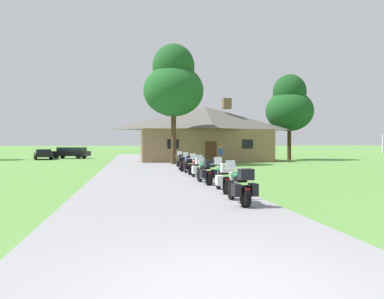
{
  "coord_description": "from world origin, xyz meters",
  "views": [
    {
      "loc": [
        -1.14,
        -4.46,
        1.92
      ],
      "look_at": [
        2.19,
        15.61,
        1.57
      ],
      "focal_mm": 34.37,
      "sensor_mm": 36.0,
      "label": 1
    }
  ],
  "objects_px": {
    "motorcycle_blue_fifth_in_row": "(189,165)",
    "motorcycle_green_nearest_to_camera": "(240,186)",
    "tree_by_lodge_front": "(174,84)",
    "motorcycle_green_third_in_row": "(206,172)",
    "parked_black_sedan_far_left": "(43,154)",
    "tree_right_of_lodge": "(289,105)",
    "motorcycle_red_fourth_in_row": "(197,168)",
    "motorcycle_blue_farthest_in_row": "(181,163)",
    "motorcycle_green_second_in_row": "(223,178)",
    "parked_black_suv_far_left": "(71,152)",
    "bystander_blue_shirt_near_lodge": "(221,154)"
  },
  "relations": [
    {
      "from": "motorcycle_green_nearest_to_camera",
      "to": "motorcycle_green_third_in_row",
      "type": "distance_m",
      "value": 5.61
    },
    {
      "from": "parked_black_sedan_far_left",
      "to": "motorcycle_blue_fifth_in_row",
      "type": "bearing_deg",
      "value": -76.71
    },
    {
      "from": "motorcycle_red_fourth_in_row",
      "to": "motorcycle_blue_farthest_in_row",
      "type": "height_order",
      "value": "same"
    },
    {
      "from": "motorcycle_green_second_in_row",
      "to": "parked_black_sedan_far_left",
      "type": "bearing_deg",
      "value": 115.07
    },
    {
      "from": "motorcycle_red_fourth_in_row",
      "to": "parked_black_sedan_far_left",
      "type": "bearing_deg",
      "value": 113.92
    },
    {
      "from": "motorcycle_green_second_in_row",
      "to": "bystander_blue_shirt_near_lodge",
      "type": "bearing_deg",
      "value": 78.29
    },
    {
      "from": "motorcycle_green_second_in_row",
      "to": "motorcycle_red_fourth_in_row",
      "type": "bearing_deg",
      "value": 92.17
    },
    {
      "from": "bystander_blue_shirt_near_lodge",
      "to": "parked_black_sedan_far_left",
      "type": "xyz_separation_m",
      "value": [
        -18.02,
        13.97,
        -0.29
      ]
    },
    {
      "from": "tree_by_lodge_front",
      "to": "parked_black_suv_far_left",
      "type": "xyz_separation_m",
      "value": [
        -11.12,
        15.13,
        -6.38
      ]
    },
    {
      "from": "motorcycle_blue_farthest_in_row",
      "to": "bystander_blue_shirt_near_lodge",
      "type": "xyz_separation_m",
      "value": [
        4.5,
        7.12,
        0.32
      ]
    },
    {
      "from": "parked_black_sedan_far_left",
      "to": "tree_right_of_lodge",
      "type": "bearing_deg",
      "value": -27.94
    },
    {
      "from": "tree_by_lodge_front",
      "to": "motorcycle_green_third_in_row",
      "type": "bearing_deg",
      "value": -91.29
    },
    {
      "from": "motorcycle_green_second_in_row",
      "to": "motorcycle_blue_fifth_in_row",
      "type": "xyz_separation_m",
      "value": [
        -0.04,
        8.24,
        0.0
      ]
    },
    {
      "from": "motorcycle_blue_fifth_in_row",
      "to": "motorcycle_red_fourth_in_row",
      "type": "bearing_deg",
      "value": -91.68
    },
    {
      "from": "motorcycle_blue_fifth_in_row",
      "to": "parked_black_sedan_far_left",
      "type": "xyz_separation_m",
      "value": [
        -13.62,
        23.7,
        0.03
      ]
    },
    {
      "from": "motorcycle_blue_farthest_in_row",
      "to": "bystander_blue_shirt_near_lodge",
      "type": "distance_m",
      "value": 8.43
    },
    {
      "from": "motorcycle_green_second_in_row",
      "to": "motorcycle_green_third_in_row",
      "type": "xyz_separation_m",
      "value": [
        -0.1,
        2.86,
        0.0
      ]
    },
    {
      "from": "motorcycle_red_fourth_in_row",
      "to": "motorcycle_blue_fifth_in_row",
      "type": "distance_m",
      "value": 2.82
    },
    {
      "from": "motorcycle_blue_fifth_in_row",
      "to": "tree_right_of_lodge",
      "type": "bearing_deg",
      "value": 49.1
    },
    {
      "from": "motorcycle_green_third_in_row",
      "to": "tree_by_lodge_front",
      "type": "xyz_separation_m",
      "value": [
        0.36,
        15.98,
        6.55
      ]
    },
    {
      "from": "motorcycle_blue_fifth_in_row",
      "to": "motorcycle_green_nearest_to_camera",
      "type": "bearing_deg",
      "value": -92.76
    },
    {
      "from": "motorcycle_green_nearest_to_camera",
      "to": "motorcycle_red_fourth_in_row",
      "type": "relative_size",
      "value": 1.0
    },
    {
      "from": "motorcycle_green_third_in_row",
      "to": "tree_right_of_lodge",
      "type": "relative_size",
      "value": 0.21
    },
    {
      "from": "parked_black_suv_far_left",
      "to": "tree_by_lodge_front",
      "type": "bearing_deg",
      "value": -127.27
    },
    {
      "from": "motorcycle_blue_fifth_in_row",
      "to": "parked_black_suv_far_left",
      "type": "xyz_separation_m",
      "value": [
        -10.82,
        25.73,
        0.17
      ]
    },
    {
      "from": "motorcycle_green_third_in_row",
      "to": "tree_by_lodge_front",
      "type": "relative_size",
      "value": 0.2
    },
    {
      "from": "motorcycle_green_second_in_row",
      "to": "parked_black_suv_far_left",
      "type": "height_order",
      "value": "parked_black_suv_far_left"
    },
    {
      "from": "motorcycle_green_third_in_row",
      "to": "parked_black_sedan_far_left",
      "type": "height_order",
      "value": "motorcycle_green_third_in_row"
    },
    {
      "from": "bystander_blue_shirt_near_lodge",
      "to": "parked_black_sedan_far_left",
      "type": "distance_m",
      "value": 22.8
    },
    {
      "from": "motorcycle_green_nearest_to_camera",
      "to": "tree_by_lodge_front",
      "type": "bearing_deg",
      "value": 87.85
    },
    {
      "from": "motorcycle_green_second_in_row",
      "to": "tree_by_lodge_front",
      "type": "height_order",
      "value": "tree_by_lodge_front"
    },
    {
      "from": "motorcycle_green_third_in_row",
      "to": "motorcycle_blue_fifth_in_row",
      "type": "height_order",
      "value": "same"
    },
    {
      "from": "motorcycle_red_fourth_in_row",
      "to": "tree_by_lodge_front",
      "type": "distance_m",
      "value": 14.94
    },
    {
      "from": "motorcycle_blue_fifth_in_row",
      "to": "bystander_blue_shirt_near_lodge",
      "type": "bearing_deg",
      "value": 63.6
    },
    {
      "from": "motorcycle_green_nearest_to_camera",
      "to": "motorcycle_green_second_in_row",
      "type": "height_order",
      "value": "same"
    },
    {
      "from": "motorcycle_blue_fifth_in_row",
      "to": "tree_right_of_lodge",
      "type": "relative_size",
      "value": 0.21
    },
    {
      "from": "motorcycle_blue_fifth_in_row",
      "to": "bystander_blue_shirt_near_lodge",
      "type": "xyz_separation_m",
      "value": [
        4.4,
        9.73,
        0.32
      ]
    },
    {
      "from": "motorcycle_red_fourth_in_row",
      "to": "parked_black_sedan_far_left",
      "type": "distance_m",
      "value": 29.83
    },
    {
      "from": "motorcycle_green_nearest_to_camera",
      "to": "motorcycle_blue_fifth_in_row",
      "type": "relative_size",
      "value": 1.0
    },
    {
      "from": "motorcycle_green_nearest_to_camera",
      "to": "motorcycle_green_second_in_row",
      "type": "bearing_deg",
      "value": 85.34
    },
    {
      "from": "motorcycle_green_nearest_to_camera",
      "to": "bystander_blue_shirt_near_lodge",
      "type": "height_order",
      "value": "bystander_blue_shirt_near_lodge"
    },
    {
      "from": "motorcycle_blue_fifth_in_row",
      "to": "tree_right_of_lodge",
      "type": "xyz_separation_m",
      "value": [
        14.53,
        18.05,
        5.63
      ]
    },
    {
      "from": "motorcycle_red_fourth_in_row",
      "to": "parked_black_sedan_far_left",
      "type": "xyz_separation_m",
      "value": [
        -13.64,
        26.53,
        0.03
      ]
    },
    {
      "from": "bystander_blue_shirt_near_lodge",
      "to": "parked_black_suv_far_left",
      "type": "height_order",
      "value": "bystander_blue_shirt_near_lodge"
    },
    {
      "from": "bystander_blue_shirt_near_lodge",
      "to": "motorcycle_blue_fifth_in_row",
      "type": "bearing_deg",
      "value": 13.39
    },
    {
      "from": "tree_by_lodge_front",
      "to": "parked_black_sedan_far_left",
      "type": "relative_size",
      "value": 2.34
    },
    {
      "from": "motorcycle_green_nearest_to_camera",
      "to": "parked_black_suv_far_left",
      "type": "xyz_separation_m",
      "value": [
        -10.69,
        36.72,
        0.17
      ]
    },
    {
      "from": "motorcycle_red_fourth_in_row",
      "to": "parked_black_sedan_far_left",
      "type": "height_order",
      "value": "motorcycle_red_fourth_in_row"
    },
    {
      "from": "motorcycle_green_nearest_to_camera",
      "to": "tree_right_of_lodge",
      "type": "xyz_separation_m",
      "value": [
        14.67,
        29.05,
        5.63
      ]
    },
    {
      "from": "motorcycle_blue_farthest_in_row",
      "to": "tree_by_lodge_front",
      "type": "xyz_separation_m",
      "value": [
        0.4,
        7.99,
        6.55
      ]
    }
  ]
}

